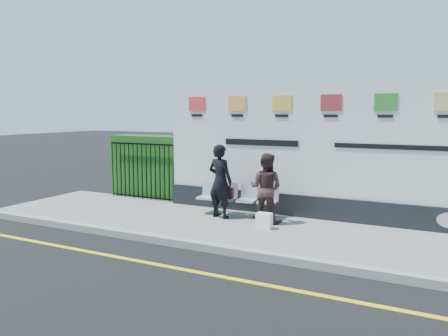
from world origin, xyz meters
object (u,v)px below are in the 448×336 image
object	(u,v)px
billboard	(330,161)
woman_left	(220,181)
bench	(237,207)
woman_right	(266,188)

from	to	relation	value
billboard	woman_left	size ratio (longest dim) A/B	4.85
billboard	bench	size ratio (longest dim) A/B	4.31
woman_left	billboard	bearing A→B (deg)	-146.97
bench	woman_left	distance (m)	0.74
billboard	woman_left	xyz separation A→B (m)	(-2.21, -0.95, -0.47)
billboard	bench	distance (m)	2.33
woman_left	bench	bearing A→B (deg)	-121.52
bench	woman_right	xyz separation A→B (m)	(0.80, -0.25, 0.55)
woman_right	bench	bearing A→B (deg)	-18.21
billboard	woman_right	world-z (taller)	billboard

